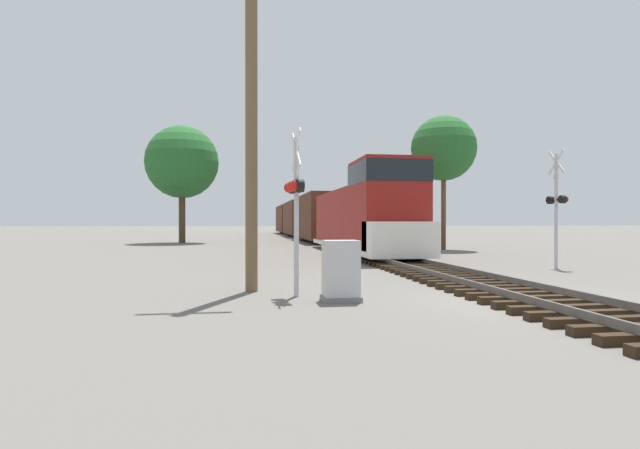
{
  "coord_description": "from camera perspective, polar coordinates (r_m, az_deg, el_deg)",
  "views": [
    {
      "loc": [
        -6.26,
        -10.32,
        1.77
      ],
      "look_at": [
        -4.16,
        3.54,
        1.69
      ],
      "focal_mm": 28.0,
      "sensor_mm": 36.0,
      "label": 1
    }
  ],
  "objects": [
    {
      "name": "crossing_signal_near",
      "position": [
        11.82,
        -2.87,
        3.44
      ],
      "size": [
        0.42,
        1.01,
        3.94
      ],
      "rotation": [
        0.0,
        0.0,
        -1.46
      ],
      "color": "#B7B7BC",
      "rests_on": "ground"
    },
    {
      "name": "relay_cabinet",
      "position": [
        11.15,
        2.39,
        -5.36
      ],
      "size": [
        0.85,
        0.7,
        1.36
      ],
      "color": "slate",
      "rests_on": "ground"
    },
    {
      "name": "tree_far_right",
      "position": [
        32.81,
        13.95,
        8.4
      ],
      "size": [
        4.1,
        4.1,
        8.47
      ],
      "color": "brown",
      "rests_on": "ground"
    },
    {
      "name": "rail_track_bed",
      "position": [
        12.17,
        22.64,
        -7.43
      ],
      "size": [
        2.6,
        160.0,
        0.31
      ],
      "color": "black",
      "rests_on": "ground"
    },
    {
      "name": "utility_pole",
      "position": [
        13.16,
        -7.85,
        14.69
      ],
      "size": [
        1.8,
        0.31,
        9.84
      ],
      "color": "brown",
      "rests_on": "ground"
    },
    {
      "name": "freight_train",
      "position": [
        49.87,
        -1.37,
        0.68
      ],
      "size": [
        2.86,
        61.59,
        4.5
      ],
      "color": "maroon",
      "rests_on": "ground"
    },
    {
      "name": "ground_plane",
      "position": [
        12.19,
        22.64,
        -8.06
      ],
      "size": [
        400.0,
        400.0,
        0.0
      ],
      "primitive_type": "plane",
      "color": "#666059"
    },
    {
      "name": "crossing_signal_far",
      "position": [
        20.82,
        25.44,
        2.29
      ],
      "size": [
        0.36,
        1.01,
        4.48
      ],
      "rotation": [
        0.0,
        0.0,
        1.62
      ],
      "color": "#B7B7BC",
      "rests_on": "ground"
    },
    {
      "name": "tree_mid_background",
      "position": [
        43.37,
        -15.49,
        6.86
      ],
      "size": [
        6.03,
        6.03,
        9.76
      ],
      "color": "#473521",
      "rests_on": "ground"
    }
  ]
}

